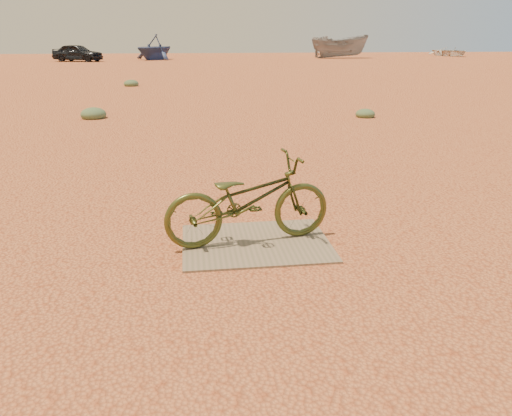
{
  "coord_description": "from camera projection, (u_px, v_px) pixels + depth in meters",
  "views": [
    {
      "loc": [
        -0.62,
        -5.13,
        2.13
      ],
      "look_at": [
        0.05,
        -0.21,
        0.41
      ],
      "focal_mm": 35.0,
      "sensor_mm": 36.0,
      "label": 1
    }
  ],
  "objects": [
    {
      "name": "boat_far_left",
      "position": [
        154.0,
        47.0,
        44.86
      ],
      "size": [
        5.49,
        5.56,
        2.22
      ],
      "primitive_type": "imported",
      "rotation": [
        0.0,
        0.0,
        -0.7
      ],
      "color": "navy",
      "rests_on": "ground"
    },
    {
      "name": "bicycle",
      "position": [
        248.0,
        200.0,
        5.24
      ],
      "size": [
        1.87,
        0.91,
        0.94
      ],
      "primitive_type": "imported",
      "rotation": [
        0.0,
        0.0,
        1.73
      ],
      "color": "#3F481D",
      "rests_on": "plywood_board"
    },
    {
      "name": "kale_b",
      "position": [
        365.0,
        117.0,
        13.68
      ],
      "size": [
        0.53,
        0.53,
        0.29
      ],
      "primitive_type": "ellipsoid",
      "color": "#5A764E",
      "rests_on": "ground"
    },
    {
      "name": "ground",
      "position": [
        249.0,
        237.0,
        5.58
      ],
      "size": [
        120.0,
        120.0,
        0.0
      ],
      "primitive_type": "plane",
      "color": "#C87445",
      "rests_on": "ground"
    },
    {
      "name": "boat_far_right",
      "position": [
        451.0,
        51.0,
        52.87
      ],
      "size": [
        4.13,
        5.13,
        0.94
      ],
      "primitive_type": "imported",
      "rotation": [
        0.0,
        0.0,
        0.21
      ],
      "color": "beige",
      "rests_on": "ground"
    },
    {
      "name": "car",
      "position": [
        78.0,
        53.0,
        42.08
      ],
      "size": [
        4.5,
        3.09,
        1.42
      ],
      "primitive_type": "imported",
      "rotation": [
        0.0,
        0.0,
        1.2
      ],
      "color": "black",
      "rests_on": "ground"
    },
    {
      "name": "plywood_board",
      "position": [
        256.0,
        243.0,
        5.38
      ],
      "size": [
        1.57,
        1.22,
        0.02
      ],
      "primitive_type": "cube",
      "color": "#7C6852",
      "rests_on": "ground"
    },
    {
      "name": "kale_c",
      "position": [
        131.0,
        86.0,
        21.99
      ],
      "size": [
        0.64,
        0.64,
        0.35
      ],
      "primitive_type": "ellipsoid",
      "color": "#5A764E",
      "rests_on": "ground"
    },
    {
      "name": "boat_mid_right",
      "position": [
        340.0,
        46.0,
        48.1
      ],
      "size": [
        5.63,
        2.19,
        2.16
      ],
      "primitive_type": "imported",
      "rotation": [
        0.0,
        0.0,
        1.55
      ],
      "color": "gray",
      "rests_on": "ground"
    },
    {
      "name": "kale_a",
      "position": [
        94.0,
        118.0,
        13.5
      ],
      "size": [
        0.68,
        0.68,
        0.37
      ],
      "primitive_type": "ellipsoid",
      "color": "#5A764E",
      "rests_on": "ground"
    }
  ]
}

